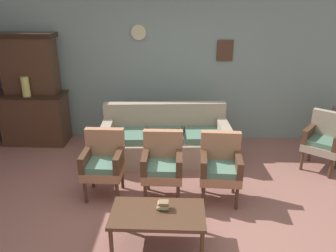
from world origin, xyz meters
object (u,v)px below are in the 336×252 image
floral_couch (165,141)px  armchair_by_doorway (220,165)px  side_cabinet (36,118)px  vase_on_cabinet (26,87)px  armchair_near_cabinet (104,161)px  book_stack_on_table (163,205)px  armchair_near_couch_end (163,163)px  floor_vase_by_wall (336,128)px  coffee_table (158,216)px  wingback_chair_by_fireplace (324,139)px

floral_couch → armchair_by_doorway: (0.77, -1.11, 0.17)m
side_cabinet → armchair_by_doorway: size_ratio=1.28×
vase_on_cabinet → side_cabinet: bearing=87.5°
armchair_near_cabinet → book_stack_on_table: armchair_near_cabinet is taller
floral_couch → armchair_near_couch_end: size_ratio=2.30×
floral_couch → vase_on_cabinet: bearing=169.3°
armchair_near_cabinet → armchair_near_couch_end: size_ratio=1.00×
armchair_near_cabinet → armchair_by_doorway: size_ratio=1.00×
vase_on_cabinet → armchair_by_doorway: 3.58m
book_stack_on_table → armchair_near_cabinet: bearing=132.1°
armchair_near_cabinet → floor_vase_by_wall: armchair_near_cabinet is taller
floor_vase_by_wall → armchair_near_couch_end: bearing=-151.2°
armchair_by_doorway → coffee_table: 1.21m
armchair_near_cabinet → armchair_by_doorway: same height
wingback_chair_by_fireplace → coffee_table: 3.06m
side_cabinet → armchair_near_couch_end: bearing=-35.4°
armchair_by_doorway → vase_on_cabinet: bearing=153.8°
side_cabinet → book_stack_on_table: 3.59m
armchair_near_cabinet → coffee_table: bearing=-51.6°
floral_couch → armchair_near_couch_end: same height
armchair_near_cabinet → side_cabinet: bearing=134.0°
vase_on_cabinet → coffee_table: bearing=-46.0°
armchair_near_couch_end → vase_on_cabinet: bearing=147.5°
floral_couch → wingback_chair_by_fireplace: (2.45, -0.20, 0.17)m
floral_couch → floor_vase_by_wall: floral_couch is taller
armchair_near_couch_end → side_cabinet: bearing=144.6°
side_cabinet → floral_couch: 2.48m
vase_on_cabinet → book_stack_on_table: (2.47, -2.44, -0.63)m
side_cabinet → floral_couch: size_ratio=0.56×
side_cabinet → coffee_table: bearing=-48.0°
armchair_near_couch_end → armchair_by_doorway: (0.75, -0.02, 0.00)m
wingback_chair_by_fireplace → book_stack_on_table: size_ratio=6.86×
wingback_chair_by_fireplace → floor_vase_by_wall: bearing=55.3°
side_cabinet → floor_vase_by_wall: size_ratio=1.46×
book_stack_on_table → floor_vase_by_wall: bearing=41.1°
floral_couch → book_stack_on_table: size_ratio=15.78×
armchair_near_cabinet → wingback_chair_by_fireplace: same height
armchair_by_doorway → floor_vase_by_wall: (2.18, 1.63, -0.10)m
wingback_chair_by_fireplace → book_stack_on_table: 2.98m
floral_couch → book_stack_on_table: (0.07, -1.99, 0.14)m
wingback_chair_by_fireplace → floral_couch: bearing=175.4°
side_cabinet → coffee_table: size_ratio=1.16×
floor_vase_by_wall → side_cabinet: bearing=178.9°
vase_on_cabinet → armchair_near_cabinet: bearing=-42.8°
floral_couch → wingback_chair_by_fireplace: bearing=-4.6°
vase_on_cabinet → armchair_near_cabinet: 2.30m
armchair_near_couch_end → armchair_near_cabinet: bearing=177.8°
floral_couch → floor_vase_by_wall: bearing=10.1°
coffee_table → book_stack_on_table: (0.05, 0.06, 0.09)m
vase_on_cabinet → book_stack_on_table: 3.53m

